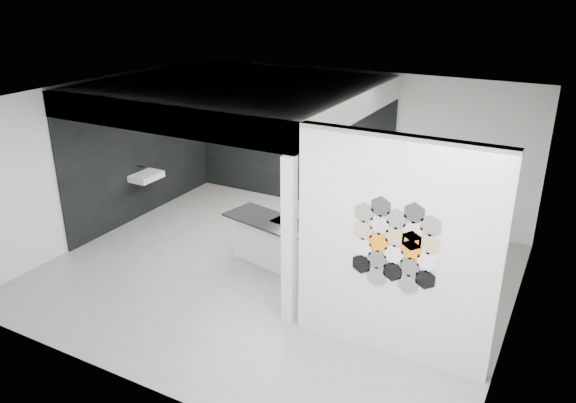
# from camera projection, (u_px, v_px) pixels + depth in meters

# --- Properties ---
(floor) EXTENTS (7.00, 6.00, 0.01)m
(floor) POSITION_uv_depth(u_px,v_px,m) (274.00, 274.00, 8.91)
(floor) COLOR gray
(partition_panel) EXTENTS (2.45, 0.15, 2.80)m
(partition_panel) POSITION_uv_depth(u_px,v_px,m) (394.00, 250.00, 6.59)
(partition_panel) COLOR silver
(partition_panel) RESTS_ON floor
(bay_clad_back) EXTENTS (4.40, 0.04, 2.35)m
(bay_clad_back) POSITION_uv_depth(u_px,v_px,m) (290.00, 145.00, 11.47)
(bay_clad_back) COLOR black
(bay_clad_back) RESTS_ON floor
(bay_clad_left) EXTENTS (0.04, 4.00, 2.35)m
(bay_clad_left) POSITION_uv_depth(u_px,v_px,m) (143.00, 156.00, 10.82)
(bay_clad_left) COLOR black
(bay_clad_left) RESTS_ON floor
(bulkhead) EXTENTS (4.40, 4.00, 0.40)m
(bulkhead) POSITION_uv_depth(u_px,v_px,m) (234.00, 95.00, 9.35)
(bulkhead) COLOR silver
(bulkhead) RESTS_ON corner_column
(corner_column) EXTENTS (0.16, 0.16, 2.35)m
(corner_column) POSITION_uv_depth(u_px,v_px,m) (289.00, 242.00, 7.29)
(corner_column) COLOR silver
(corner_column) RESTS_ON floor
(fascia_beam) EXTENTS (4.40, 0.16, 0.40)m
(fascia_beam) POSITION_uv_depth(u_px,v_px,m) (158.00, 119.00, 7.78)
(fascia_beam) COLOR silver
(fascia_beam) RESTS_ON corner_column
(wall_basin) EXTENTS (0.40, 0.60, 0.12)m
(wall_basin) POSITION_uv_depth(u_px,v_px,m) (146.00, 176.00, 10.68)
(wall_basin) COLOR silver
(wall_basin) RESTS_ON bay_clad_left
(display_shelf) EXTENTS (3.00, 0.15, 0.04)m
(display_shelf) POSITION_uv_depth(u_px,v_px,m) (292.00, 141.00, 11.29)
(display_shelf) COLOR black
(display_shelf) RESTS_ON bay_clad_back
(kitchen_island) EXTENTS (1.62, 0.97, 1.22)m
(kitchen_island) POSITION_uv_depth(u_px,v_px,m) (273.00, 240.00, 9.10)
(kitchen_island) COLOR silver
(kitchen_island) RESTS_ON floor
(stockpot) EXTENTS (0.23, 0.23, 0.19)m
(stockpot) POSITION_uv_depth(u_px,v_px,m) (248.00, 130.00, 11.71)
(stockpot) COLOR black
(stockpot) RESTS_ON display_shelf
(kettle) EXTENTS (0.21, 0.21, 0.14)m
(kettle) POSITION_uv_depth(u_px,v_px,m) (346.00, 145.00, 10.74)
(kettle) COLOR black
(kettle) RESTS_ON display_shelf
(glass_bowl) EXTENTS (0.16, 0.16, 0.10)m
(glass_bowl) POSITION_uv_depth(u_px,v_px,m) (354.00, 147.00, 10.67)
(glass_bowl) COLOR gray
(glass_bowl) RESTS_ON display_shelf
(glass_vase) EXTENTS (0.11, 0.11, 0.12)m
(glass_vase) POSITION_uv_depth(u_px,v_px,m) (354.00, 147.00, 10.67)
(glass_vase) COLOR gray
(glass_vase) RESTS_ON display_shelf
(bottle_dark) EXTENTS (0.07, 0.07, 0.14)m
(bottle_dark) POSITION_uv_depth(u_px,v_px,m) (272.00, 134.00, 11.47)
(bottle_dark) COLOR black
(bottle_dark) RESTS_ON display_shelf
(utensil_cup) EXTENTS (0.10, 0.10, 0.11)m
(utensil_cup) POSITION_uv_depth(u_px,v_px,m) (251.00, 132.00, 11.69)
(utensil_cup) COLOR black
(utensil_cup) RESTS_ON display_shelf
(hex_tile_cluster) EXTENTS (1.04, 0.02, 1.16)m
(hex_tile_cluster) POSITION_uv_depth(u_px,v_px,m) (395.00, 246.00, 6.47)
(hex_tile_cluster) COLOR black
(hex_tile_cluster) RESTS_ON partition_panel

